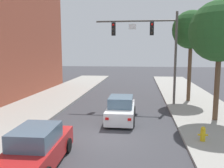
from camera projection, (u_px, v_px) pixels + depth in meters
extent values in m
plane|color=#38383D|center=(104.00, 138.00, 12.03)|extent=(120.00, 120.00, 0.00)
cylinder|color=#514C47|center=(175.00, 59.00, 18.87)|extent=(0.20, 0.20, 7.50)
cylinder|color=#514C47|center=(136.00, 21.00, 18.86)|extent=(6.54, 0.14, 0.14)
cube|color=black|center=(152.00, 29.00, 18.78)|extent=(0.32, 0.28, 1.05)
sphere|color=red|center=(152.00, 24.00, 18.59)|extent=(0.18, 0.18, 0.18)
sphere|color=#2D2823|center=(152.00, 28.00, 18.63)|extent=(0.18, 0.18, 0.18)
sphere|color=#2D2823|center=(152.00, 33.00, 18.68)|extent=(0.18, 0.18, 0.18)
cube|color=black|center=(114.00, 29.00, 19.17)|extent=(0.32, 0.28, 1.05)
sphere|color=red|center=(113.00, 25.00, 18.98)|extent=(0.18, 0.18, 0.18)
sphere|color=#2D2823|center=(113.00, 29.00, 19.03)|extent=(0.18, 0.18, 0.18)
sphere|color=#2D2823|center=(113.00, 33.00, 19.07)|extent=(0.18, 0.18, 0.18)
cube|color=white|center=(133.00, 27.00, 18.93)|extent=(0.60, 0.03, 0.44)
cube|color=silver|center=(121.00, 112.00, 15.15)|extent=(1.75, 4.22, 0.80)
cube|color=slate|center=(121.00, 101.00, 14.90)|extent=(1.52, 2.02, 0.64)
cylinder|color=black|center=(111.00, 110.00, 16.56)|extent=(0.23, 0.64, 0.64)
cylinder|color=black|center=(134.00, 111.00, 16.37)|extent=(0.23, 0.64, 0.64)
cylinder|color=black|center=(106.00, 121.00, 14.00)|extent=(0.23, 0.64, 0.64)
cylinder|color=black|center=(133.00, 122.00, 13.81)|extent=(0.23, 0.64, 0.64)
cube|color=red|center=(107.00, 119.00, 13.12)|extent=(0.20, 0.04, 0.14)
cube|color=red|center=(129.00, 120.00, 12.98)|extent=(0.20, 0.04, 0.14)
cube|color=#B21E1E|center=(38.00, 152.00, 9.04)|extent=(1.85, 4.26, 0.80)
cube|color=slate|center=(36.00, 136.00, 8.80)|extent=(1.57, 2.05, 0.64)
cylinder|color=black|center=(33.00, 144.00, 10.43)|extent=(0.24, 0.65, 0.64)
cylinder|color=black|center=(68.00, 145.00, 10.29)|extent=(0.24, 0.65, 0.64)
cylinder|color=gold|center=(203.00, 135.00, 11.22)|extent=(0.24, 0.24, 0.55)
sphere|color=gold|center=(203.00, 129.00, 11.18)|extent=(0.22, 0.22, 0.22)
cylinder|color=gold|center=(199.00, 135.00, 11.24)|extent=(0.12, 0.09, 0.09)
cylinder|color=gold|center=(207.00, 135.00, 11.19)|extent=(0.12, 0.09, 0.09)
cylinder|color=brown|center=(217.00, 88.00, 14.51)|extent=(0.32, 0.32, 4.15)
sphere|color=#235123|center=(220.00, 31.00, 14.03)|extent=(3.75, 3.75, 3.75)
cylinder|color=brown|center=(189.00, 73.00, 20.34)|extent=(0.32, 0.32, 4.97)
sphere|color=#235123|center=(191.00, 30.00, 19.83)|extent=(3.27, 3.27, 3.27)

